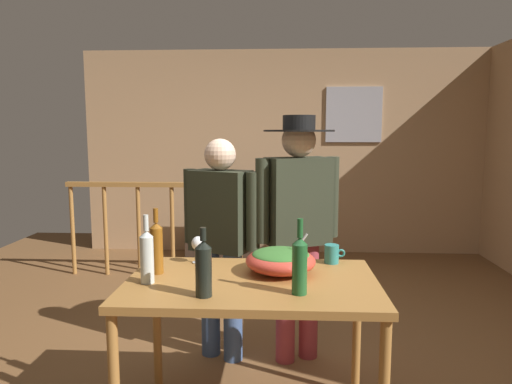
{
  "coord_description": "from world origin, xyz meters",
  "views": [
    {
      "loc": [
        -0.04,
        -3.08,
        1.57
      ],
      "look_at": [
        -0.18,
        -0.4,
        1.22
      ],
      "focal_mm": 32.64,
      "sensor_mm": 36.0,
      "label": 1
    }
  ],
  "objects": [
    {
      "name": "serving_table",
      "position": [
        -0.18,
        -0.8,
        0.73
      ],
      "size": [
        1.27,
        0.8,
        0.82
      ],
      "color": "#9E6B33",
      "rests_on": "ground_plane"
    },
    {
      "name": "wine_bottle_green",
      "position": [
        0.05,
        -0.99,
        0.96
      ],
      "size": [
        0.07,
        0.07,
        0.36
      ],
      "color": "#1E5628",
      "rests_on": "serving_table"
    },
    {
      "name": "salad_bowl",
      "position": [
        -0.04,
        -0.67,
        0.89
      ],
      "size": [
        0.37,
        0.37,
        0.22
      ],
      "color": "#CC3D2D",
      "rests_on": "serving_table"
    },
    {
      "name": "wine_bottle_dark",
      "position": [
        -0.39,
        -1.04,
        0.95
      ],
      "size": [
        0.08,
        0.08,
        0.32
      ],
      "color": "black",
      "rests_on": "serving_table"
    },
    {
      "name": "tv_console",
      "position": [
        -0.75,
        2.58,
        0.24
      ],
      "size": [
        0.9,
        0.4,
        0.47
      ],
      "primitive_type": "cube",
      "color": "#38281E",
      "rests_on": "ground_plane"
    },
    {
      "name": "ground_plane",
      "position": [
        0.0,
        0.0,
        0.0
      ],
      "size": [
        7.62,
        7.62,
        0.0
      ],
      "primitive_type": "plane",
      "color": "brown"
    },
    {
      "name": "framed_picture",
      "position": [
        0.87,
        2.87,
        1.77
      ],
      "size": [
        0.69,
        0.03,
        0.69
      ],
      "primitive_type": "cube",
      "color": "#A6A4AC"
    },
    {
      "name": "mug_teal",
      "position": [
        0.26,
        -0.47,
        0.87
      ],
      "size": [
        0.12,
        0.08,
        0.11
      ],
      "color": "teal",
      "rests_on": "serving_table"
    },
    {
      "name": "wine_glass",
      "position": [
        -0.51,
        -0.51,
        0.93
      ],
      "size": [
        0.07,
        0.07,
        0.15
      ],
      "color": "silver",
      "rests_on": "serving_table"
    },
    {
      "name": "stair_railing",
      "position": [
        -0.62,
        1.79,
        0.64
      ],
      "size": [
        2.67,
        0.1,
        1.07
      ],
      "color": "#9E6B33",
      "rests_on": "ground_plane"
    },
    {
      "name": "wine_bottle_clear",
      "position": [
        -0.7,
        -0.87,
        0.96
      ],
      "size": [
        0.07,
        0.07,
        0.34
      ],
      "color": "silver",
      "rests_on": "serving_table"
    },
    {
      "name": "back_wall",
      "position": [
        0.0,
        2.93,
        1.29
      ],
      "size": [
        5.11,
        0.1,
        2.58
      ],
      "primitive_type": "cube",
      "color": "tan",
      "rests_on": "ground_plane"
    },
    {
      "name": "wine_bottle_amber",
      "position": [
        -0.69,
        -0.71,
        0.96
      ],
      "size": [
        0.07,
        0.07,
        0.35
      ],
      "color": "brown",
      "rests_on": "serving_table"
    },
    {
      "name": "flat_screen_tv",
      "position": [
        -0.75,
        2.55,
        0.73
      ],
      "size": [
        0.56,
        0.12,
        0.43
      ],
      "color": "black",
      "rests_on": "tv_console"
    },
    {
      "name": "person_standing_right",
      "position": [
        0.08,
        -0.01,
        1.0
      ],
      "size": [
        0.56,
        0.46,
        1.67
      ],
      "rotation": [
        0.0,
        0.0,
        3.56
      ],
      "color": "#9E3842",
      "rests_on": "ground_plane"
    },
    {
      "name": "person_standing_left",
      "position": [
        -0.44,
        -0.01,
        0.89
      ],
      "size": [
        0.54,
        0.36,
        1.52
      ],
      "rotation": [
        0.0,
        0.0,
        2.72
      ],
      "color": "#3D5684",
      "rests_on": "ground_plane"
    }
  ]
}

